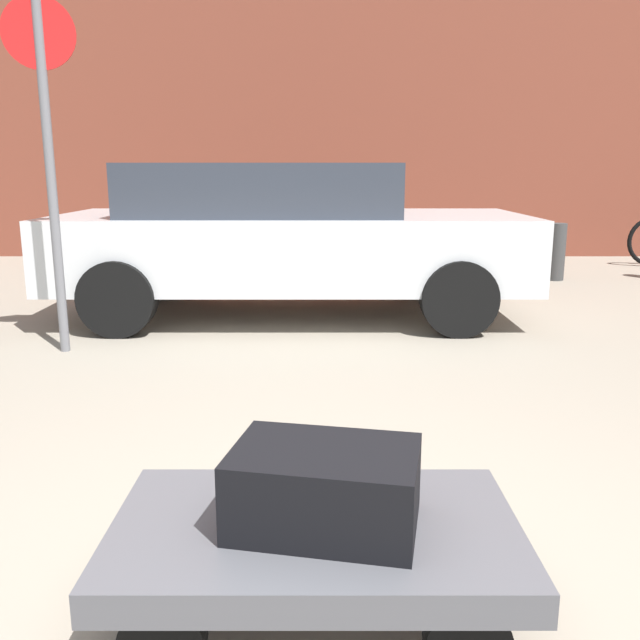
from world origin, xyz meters
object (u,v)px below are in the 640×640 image
Objects in this scene: suitcase_black_rear_left at (328,487)px; luggage_cart at (318,544)px; bollard_kerb_near at (560,252)px; parked_car at (288,235)px; no_parking_sign at (51,141)px.

luggage_cart is at bearing 162.70° from suitcase_black_rear_left.
bollard_kerb_near reaches higher than luggage_cart.
parked_car is (-0.31, 4.52, 0.49)m from luggage_cart.
suitcase_black_rear_left is at bearing -28.56° from luggage_cart.
luggage_cart is 1.71× the size of bollard_kerb_near.
suitcase_black_rear_left is 3.93m from no_parking_sign.
parked_car is at bearing 105.57° from suitcase_black_rear_left.
bollard_kerb_near is (3.29, 2.08, -0.40)m from parked_car.
no_parking_sign is (-4.93, -3.41, 1.21)m from bollard_kerb_near.
luggage_cart is at bearing -86.02° from parked_car.
suitcase_black_rear_left is at bearing -114.03° from bollard_kerb_near.
bollard_kerb_near is 0.28× the size of no_parking_sign.
no_parking_sign is at bearing -140.96° from parked_car.
parked_car is 3.91m from bollard_kerb_near.
luggage_cart is 4.56m from parked_car.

